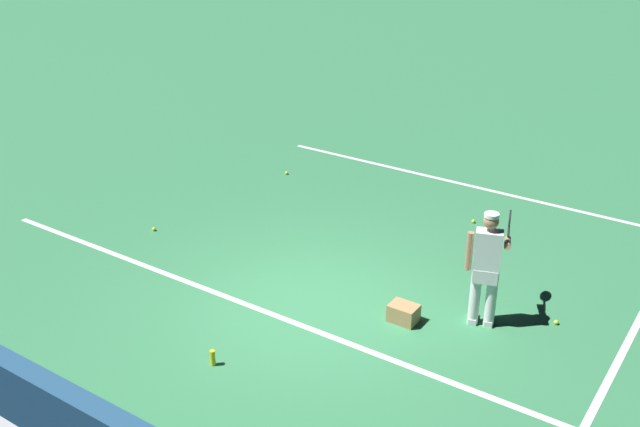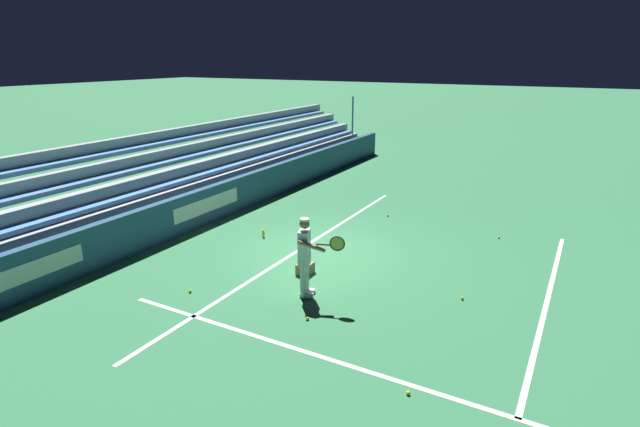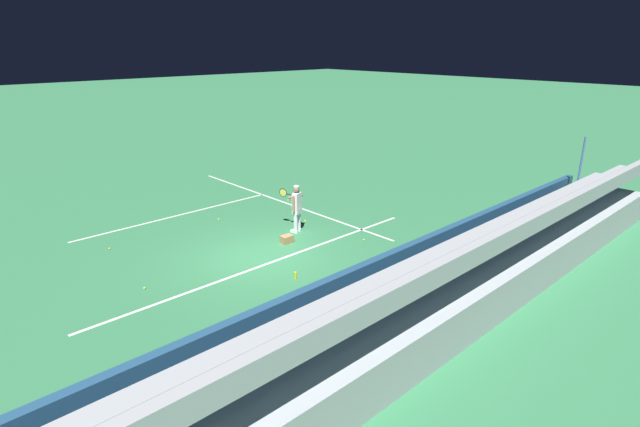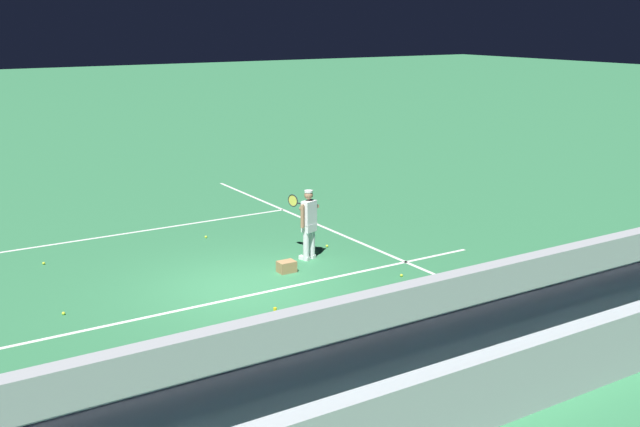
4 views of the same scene
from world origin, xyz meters
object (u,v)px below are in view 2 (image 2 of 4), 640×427
tennis_ball_far_left (190,291)px  water_bottle (263,233)px  tennis_ball_stray_back (408,393)px  tennis_ball_on_baseline (462,298)px  tennis_ball_far_right (307,319)px  tennis_ball_near_player (388,215)px  tennis_ball_midcourt (499,237)px  tennis_player (306,256)px  ball_box_cardboard (305,269)px

tennis_ball_far_left → water_bottle: (-3.60, -0.61, 0.08)m
tennis_ball_stray_back → water_bottle: size_ratio=0.30×
tennis_ball_on_baseline → tennis_ball_far_right: bearing=-46.5°
tennis_ball_near_player → water_bottle: bearing=-34.5°
tennis_ball_far_right → tennis_ball_near_player: bearing=-171.4°
tennis_ball_midcourt → tennis_ball_stray_back: bearing=0.2°
tennis_ball_midcourt → tennis_ball_far_right: size_ratio=1.00×
tennis_ball_far_left → tennis_ball_near_player: bearing=165.9°
tennis_ball_far_right → tennis_ball_on_baseline: (-2.29, 2.41, 0.00)m
tennis_ball_near_player → tennis_ball_midcourt: size_ratio=1.00×
tennis_player → tennis_ball_near_player: 6.03m
tennis_ball_near_player → tennis_ball_midcourt: same height
ball_box_cardboard → tennis_ball_far_right: size_ratio=6.06×
tennis_ball_stray_back → ball_box_cardboard: bearing=-130.2°
tennis_ball_midcourt → tennis_ball_on_baseline: 4.17m
tennis_ball_midcourt → water_bottle: water_bottle is taller
tennis_ball_near_player → tennis_ball_midcourt: 3.47m
tennis_ball_near_player → tennis_player: bearing=4.5°
tennis_ball_far_left → ball_box_cardboard: bearing=140.6°
tennis_player → tennis_ball_on_baseline: bearing=115.1°
tennis_player → tennis_ball_midcourt: tennis_player is taller
tennis_ball_midcourt → water_bottle: bearing=-62.1°
tennis_ball_stray_back → tennis_player: bearing=-124.7°
tennis_ball_far_right → ball_box_cardboard: bearing=-148.4°
tennis_ball_midcourt → tennis_ball_stray_back: size_ratio=1.00×
tennis_ball_stray_back → tennis_ball_far_right: bearing=-115.9°
ball_box_cardboard → tennis_ball_midcourt: size_ratio=6.06×
ball_box_cardboard → tennis_ball_far_left: bearing=-39.4°
tennis_player → tennis_ball_far_left: bearing=-63.7°
tennis_ball_on_baseline → water_bottle: (-1.10, -5.82, 0.08)m
tennis_player → tennis_ball_stray_back: (2.08, 3.01, -0.86)m
ball_box_cardboard → water_bottle: bearing=-124.3°
water_bottle → tennis_ball_near_player: bearing=145.5°
tennis_ball_near_player → tennis_ball_on_baseline: 5.71m
tennis_player → tennis_ball_midcourt: 6.37m
tennis_ball_far_left → water_bottle: 3.65m
tennis_player → water_bottle: bearing=-131.2°
tennis_ball_midcourt → tennis_ball_stray_back: same height
ball_box_cardboard → tennis_ball_far_right: ball_box_cardboard is taller
tennis_ball_near_player → water_bottle: 4.20m
tennis_ball_near_player → water_bottle: (3.46, -2.37, 0.08)m
tennis_ball_midcourt → water_bottle: size_ratio=0.30×
tennis_ball_midcourt → tennis_ball_far_right: (6.46, -2.41, 0.00)m
water_bottle → tennis_ball_far_left: bearing=9.5°
tennis_player → ball_box_cardboard: tennis_player is taller
tennis_ball_far_right → water_bottle: water_bottle is taller
tennis_ball_far_right → tennis_ball_stray_back: (1.19, 2.45, 0.00)m
tennis_ball_midcourt → tennis_player: bearing=-28.1°
tennis_ball_near_player → tennis_ball_midcourt: bearing=83.6°
tennis_player → tennis_ball_near_player: size_ratio=25.98×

